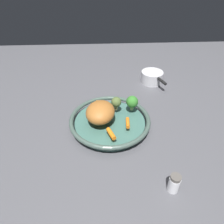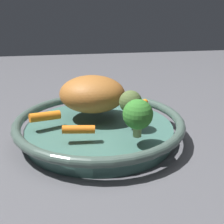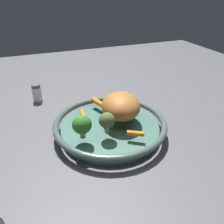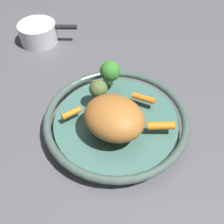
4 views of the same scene
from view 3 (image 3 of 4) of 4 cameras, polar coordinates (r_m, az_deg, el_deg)
The scene contains 9 objects.
ground_plane at distance 0.75m, azimuth -0.47°, elevation -5.26°, with size 2.10×2.10×0.00m, color #4C4C51.
serving_bowl at distance 0.73m, azimuth -0.48°, elevation -3.60°, with size 0.36×0.36×0.05m.
roast_chicken_piece at distance 0.72m, azimuth 2.19°, elevation 1.52°, with size 0.14×0.12×0.08m, color #A2622A.
baby_carrot_near_rim at distance 0.74m, azimuth -7.10°, elevation -0.87°, with size 0.02×0.02×0.06m, color orange.
baby_carrot_back at distance 0.65m, azimuth 5.86°, elevation -5.29°, with size 0.01×0.01×0.05m, color orange.
baby_carrot_center at distance 0.81m, azimuth -3.26°, elevation 2.29°, with size 0.02×0.02×0.06m, color orange.
broccoli_floret_small at distance 0.63m, azimuth -7.44°, elevation -3.16°, with size 0.05×0.05×0.07m.
broccoli_floret_edge at distance 0.64m, azimuth -1.26°, elevation -2.18°, with size 0.05×0.05×0.06m.
salt_shaker at distance 0.98m, azimuth -18.07°, elevation 4.52°, with size 0.04×0.04×0.07m.
Camera 3 is at (-0.57, 0.22, 0.43)m, focal length 36.98 mm.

